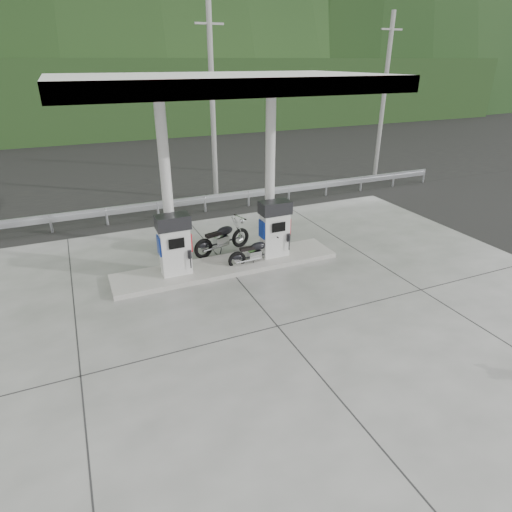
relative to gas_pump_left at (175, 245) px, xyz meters
name	(u,v)px	position (x,y,z in m)	size (l,w,h in m)	color
ground	(261,307)	(1.60, -2.50, -1.07)	(160.00, 160.00, 0.00)	black
forecourt_apron	(261,307)	(1.60, -2.50, -1.06)	(18.00, 14.00, 0.02)	slate
pump_island	(228,266)	(1.60, 0.00, -0.98)	(7.00, 1.40, 0.15)	#A19E96
gas_pump_left	(175,245)	(0.00, 0.00, 0.00)	(0.95, 0.55, 1.80)	silver
gas_pump_right	(275,229)	(3.20, 0.00, 0.00)	(0.95, 0.55, 1.80)	silver
canopy_column_left	(167,187)	(0.00, 0.40, 1.60)	(0.30, 0.30, 5.00)	silver
canopy_column_right	(270,176)	(3.20, 0.40, 1.60)	(0.30, 0.30, 5.00)	silver
canopy_roof	(222,83)	(1.60, 0.00, 4.30)	(8.50, 5.00, 0.40)	silver
guardrail	(181,198)	(1.60, 5.50, -0.36)	(26.00, 0.16, 1.42)	#A9ACB1
road	(164,193)	(1.60, 9.00, -1.07)	(60.00, 7.00, 0.01)	black
utility_pole_b	(213,109)	(3.60, 7.00, 2.93)	(0.22, 0.22, 8.00)	gray
utility_pole_c	(383,101)	(12.60, 7.00, 2.93)	(0.22, 0.22, 8.00)	gray
tree_band	(111,98)	(1.60, 27.50, 1.93)	(80.00, 6.00, 6.00)	black
forested_hills	(89,105)	(1.60, 57.50, -1.07)	(100.00, 40.00, 140.00)	black
motorcycle_left	(222,239)	(1.86, 1.19, -0.57)	(2.03, 0.64, 0.96)	black
motorcycle_right	(256,253)	(2.48, -0.15, -0.64)	(1.72, 0.54, 0.82)	black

